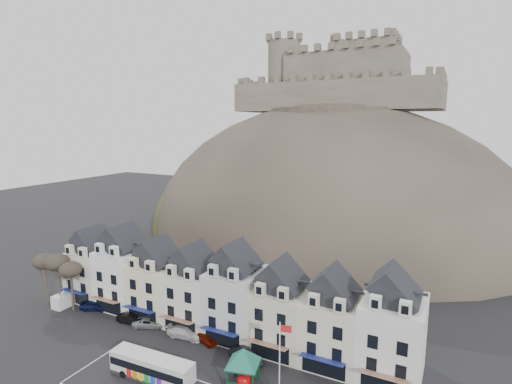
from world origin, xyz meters
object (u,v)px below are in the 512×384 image
Objects in this scene: flagpole at (281,356)px; white_van at (67,299)px; bus at (152,367)px; car_navy at (95,305)px; bus_shelter at (243,357)px; car_silver at (149,322)px; car_white at (186,332)px; red_buoy at (244,382)px; car_maroon at (206,338)px; car_charcoal at (246,356)px; car_black at (131,319)px.

white_van is (-39.46, 5.03, -3.97)m from flagpole.
flagpole is 1.93× the size of white_van.
bus reaches higher than car_navy.
flagpole reaches higher than white_van.
bus_shelter is (9.68, 3.87, 1.83)m from bus.
flagpole is (4.61, -0.33, 1.57)m from bus_shelter.
bus reaches higher than white_van.
flagpole is 34.84m from car_navy.
car_navy is (-29.49, 5.40, -2.68)m from bus_shelter.
car_white reaches higher than car_silver.
car_white is at bearing 142.17° from bus_shelter.
car_white is (-16.46, 5.60, -4.24)m from flagpole.
red_buoy is 0.45× the size of car_navy.
car_white reaches higher than car_maroon.
white_van is at bearing 158.82° from bus.
car_charcoal is (-2.33, 4.72, -0.25)m from red_buoy.
car_maroon is (9.56, 0.15, -0.01)m from car_silver.
car_white reaches higher than car_black.
car_black is at bearing 108.33° from car_maroon.
red_buoy is 0.46× the size of car_black.
flagpole is 15.12m from car_maroon.
red_buoy reaches higher than car_silver.
car_charcoal is at bearing -86.47° from car_maroon.
bus is at bearing -166.06° from flagpole.
car_navy reaches higher than car_silver.
car_white is 1.14× the size of car_charcoal.
flagpole reaches higher than bus.
white_van is 1.19× the size of car_maroon.
car_silver is 1.22× the size of car_maroon.
car_black is (13.53, 0.09, -0.31)m from white_van.
car_charcoal is (19.50, -0.86, 0.05)m from car_black.
car_navy is 11.24m from car_silver.
bus_shelter reaches higher than red_buoy.
bus is 15.11m from flagpole.
car_white is (9.47, 0.48, 0.05)m from car_black.
car_navy is 17.64m from car_white.
car_silver is (-8.58, 9.12, -0.95)m from bus.
car_charcoal is at bearing -95.90° from car_black.
bus is at bearing -172.03° from bus_shelter.
car_black reaches higher than car_silver.
car_charcoal reaches higher than car_black.
car_navy is 27.71m from car_charcoal.
flagpole is 8.80m from car_charcoal.
red_buoy is (10.19, 3.09, -0.58)m from bus.
car_charcoal is (27.67, -1.47, 0.01)m from car_navy.
bus is at bearing -161.28° from car_silver.
flagpole is at bearing -104.55° from car_black.
bus_shelter reaches higher than car_navy.
car_maroon is (3.16, 0.13, -0.12)m from car_white.
car_navy is at bearing 168.35° from red_buoy.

